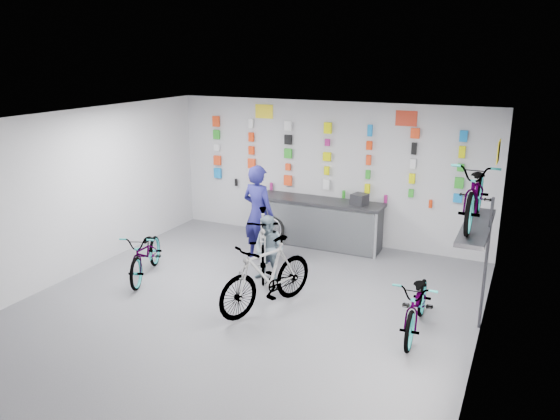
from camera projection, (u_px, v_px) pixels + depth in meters
The scene contains 21 objects.
floor at pixel (237, 315), 8.55m from camera, with size 8.00×8.00×0.00m, color #525257.
ceiling at pixel (233, 123), 7.72m from camera, with size 8.00×8.00×0.00m, color white.
wall_back at pixel (328, 172), 11.62m from camera, with size 7.00×7.00×0.00m, color silver.
wall_front at pixel (3, 351), 4.65m from camera, with size 7.00×7.00×0.00m, color silver.
wall_left at pixel (61, 198), 9.56m from camera, with size 8.00×8.00×0.00m, color silver.
wall_right at pixel (483, 260), 6.71m from camera, with size 8.00×8.00×0.00m, color silver.
counter at pixel (319, 223), 11.50m from camera, with size 2.70×0.66×1.00m.
merch_wall at pixel (320, 158), 11.53m from camera, with size 5.57×0.08×1.57m.
wall_bracket at pixel (478, 233), 7.84m from camera, with size 0.39×1.90×2.00m.
sign_left at pixel (264, 111), 11.87m from camera, with size 0.42×0.02×0.30m, color yellow.
sign_right at pixel (406, 118), 10.61m from camera, with size 0.42×0.02×0.30m, color red.
sign_side at pixel (498, 152), 7.45m from camera, with size 0.02×0.40×0.30m, color yellow.
bike_left at pixel (146, 254), 9.88m from camera, with size 0.60×1.71×0.90m, color gray.
bike_center at pixel (267, 275), 8.62m from camera, with size 0.54×1.91×1.15m, color gray.
bike_right at pixel (418, 304), 7.89m from camera, with size 0.61×1.74×0.92m, color gray.
bike_service at pixel (263, 243), 10.05m from camera, with size 0.55×1.94×1.17m, color gray.
bike_wall at pixel (476, 192), 7.70m from camera, with size 0.63×1.80×0.95m, color gray.
clerk at pixel (258, 214), 10.56m from camera, with size 0.70×0.46×1.91m, color #181655.
customer at pixel (269, 249), 9.66m from camera, with size 0.59×0.46×1.21m, color slate.
spare_wheel at pixel (270, 230), 11.62m from camera, with size 0.67×0.31×0.64m.
register at pixel (359, 199), 10.99m from camera, with size 0.28×0.30×0.22m, color black.
Camera 1 is at (3.89, -6.75, 3.95)m, focal length 35.00 mm.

